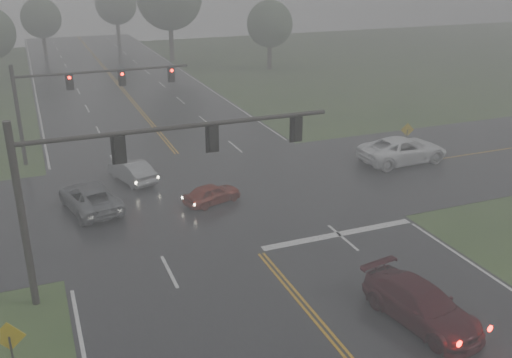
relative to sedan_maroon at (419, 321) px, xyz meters
name	(u,v)px	position (x,y,z in m)	size (l,w,h in m)	color
main_road	(221,207)	(-3.70, 13.34, 0.00)	(18.00, 160.00, 0.02)	black
cross_street	(211,194)	(-3.70, 15.34, 0.00)	(120.00, 14.00, 0.02)	black
stop_bar	(339,235)	(0.80, 7.74, 0.00)	(8.50, 0.50, 0.01)	silver
sedan_maroon	(419,321)	(0.00, 0.00, 0.00)	(2.13, 5.23, 1.52)	#3C0A10
sedan_red	(212,203)	(-4.01, 13.99, 0.00)	(1.38, 3.44, 1.17)	maroon
sedan_silver	(133,181)	(-7.67, 19.19, 0.00)	(1.45, 4.14, 1.37)	#95989C
car_grey	(91,210)	(-10.66, 15.68, 0.00)	(2.41, 5.23, 1.45)	#5B5D63
pickup_white	(402,162)	(10.41, 15.86, 0.00)	(2.91, 6.31, 1.75)	white
signal_gantry_near	(123,167)	(-9.88, 6.96, 5.43)	(13.23, 0.34, 7.77)	black
signal_gantry_far	(73,92)	(-10.27, 25.09, 4.79)	(11.84, 0.35, 6.82)	black
sign_diamond_west	(10,344)	(-14.65, 1.93, 1.73)	(1.05, 0.27, 2.57)	black
sign_diamond_east	(407,134)	(11.54, 17.07, 1.60)	(0.96, 0.28, 2.37)	black
tree_n_mid	(41,18)	(-10.17, 72.41, 5.30)	(5.49, 5.49, 8.07)	#342B22
tree_e_near	(270,24)	(15.76, 51.85, 5.52)	(5.72, 5.72, 8.41)	#342B22
tree_n_far	(116,4)	(1.60, 81.13, 6.26)	(6.49, 6.49, 9.52)	#342B22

